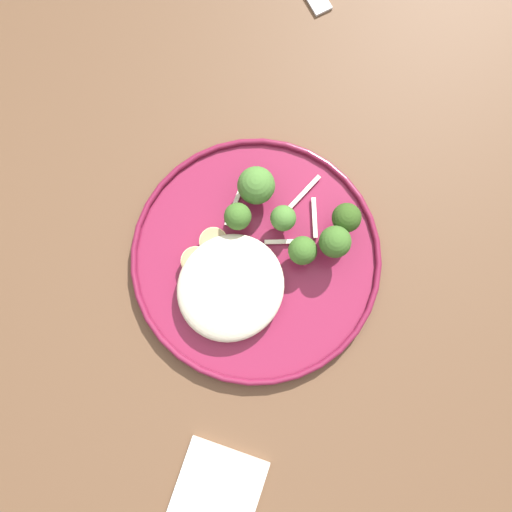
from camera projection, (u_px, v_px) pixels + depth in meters
The scene contains 20 objects.
ground at pixel (260, 297), 1.37m from camera, with size 6.00×6.00×0.00m, color #665B51.
wooden_dining_table at pixel (264, 244), 0.72m from camera, with size 1.40×1.00×0.74m.
dinner_plate at pixel (256, 258), 0.63m from camera, with size 0.29×0.29×0.02m.
noodle_bed at pixel (231, 287), 0.60m from camera, with size 0.12×0.12×0.03m.
seared_scallop_left_edge at pixel (235, 288), 0.61m from camera, with size 0.03×0.03×0.02m.
seared_scallop_right_edge at pixel (254, 276), 0.61m from camera, with size 0.03×0.03×0.02m.
seared_scallop_on_noodles at pixel (224, 265), 0.61m from camera, with size 0.03×0.03×0.01m.
seared_scallop_tilted_round at pixel (260, 306), 0.60m from camera, with size 0.02×0.02×0.01m.
seared_scallop_large_seared at pixel (214, 242), 0.62m from camera, with size 0.03×0.03×0.01m.
seared_scallop_rear_pale at pixel (196, 262), 0.61m from camera, with size 0.03×0.03×0.02m.
broccoli_floret_right_tilted at pixel (346, 218), 0.60m from camera, with size 0.03×0.03×0.05m.
broccoli_floret_front_edge at pixel (283, 219), 0.60m from camera, with size 0.03×0.03×0.04m.
broccoli_floret_beside_noodles at pixel (335, 242), 0.59m from camera, with size 0.04×0.04×0.06m.
broccoli_floret_rear_charred at pixel (301, 253), 0.60m from camera, with size 0.03×0.03×0.04m.
broccoli_floret_small_sprig at pixel (238, 217), 0.60m from camera, with size 0.03×0.03×0.05m.
broccoli_floret_left_leaning at pixel (256, 186), 0.61m from camera, with size 0.04×0.04×0.05m.
onion_sliver_long_sliver at pixel (304, 193), 0.63m from camera, with size 0.06×0.01×0.00m, color silver.
onion_sliver_pale_crescent at pixel (234, 206), 0.63m from camera, with size 0.05×0.01×0.00m, color silver.
onion_sliver_curled_piece at pixel (314, 218), 0.63m from camera, with size 0.05×0.01×0.00m, color silver.
onion_sliver_short_strip at pixel (283, 243), 0.62m from camera, with size 0.04×0.01×0.00m, color silver.
Camera 1 is at (-0.12, -0.08, 1.36)m, focal length 37.83 mm.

